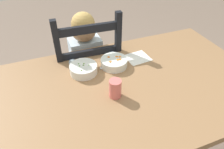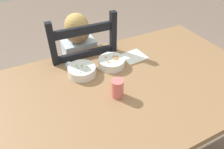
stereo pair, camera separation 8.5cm
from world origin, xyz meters
name	(u,v)px [view 2 (the right image)]	position (x,y,z in m)	size (l,w,h in m)	color
dining_table	(121,98)	(0.00, 0.00, 0.63)	(1.57, 0.88, 0.72)	#976D48
dining_chair	(83,76)	(-0.06, 0.49, 0.46)	(0.44, 0.44, 0.99)	black
child_figure	(81,59)	(-0.06, 0.48, 0.62)	(0.32, 0.31, 0.95)	silver
bowl_of_peas	(82,71)	(-0.15, 0.19, 0.75)	(0.16, 0.16, 0.05)	white
bowl_of_carrots	(112,62)	(0.04, 0.19, 0.75)	(0.16, 0.16, 0.05)	white
spoon	(105,67)	(-0.01, 0.19, 0.73)	(0.14, 0.03, 0.01)	silver
drinking_cup	(117,88)	(-0.05, -0.05, 0.77)	(0.06, 0.06, 0.10)	#E36C68
paper_napkin	(134,56)	(0.20, 0.21, 0.72)	(0.14, 0.13, 0.00)	white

